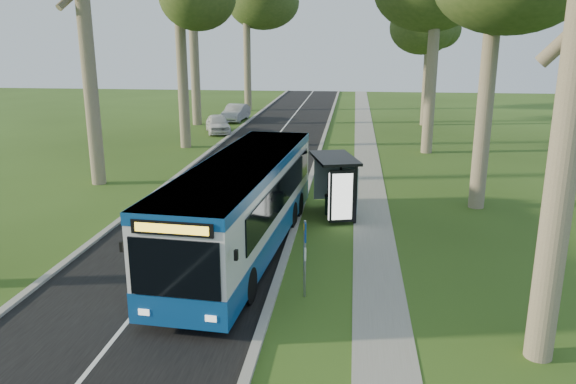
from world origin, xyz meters
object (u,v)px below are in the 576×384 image
at_px(car_silver, 236,113).
at_px(litter_bin, 330,205).
at_px(bus, 243,206).
at_px(bus_shelter, 337,177).
at_px(bus_stop_sign, 305,249).
at_px(car_white, 218,124).

bearing_deg(car_silver, litter_bin, -65.54).
bearing_deg(car_silver, bus, -73.05).
bearing_deg(bus_shelter, car_silver, 94.58).
bearing_deg(bus_stop_sign, car_white, 97.49).
relative_size(bus, car_silver, 2.78).
height_order(bus_stop_sign, car_silver, bus_stop_sign).
bearing_deg(litter_bin, bus_stop_sign, -92.79).
xyz_separation_m(litter_bin, car_silver, (-9.47, 26.29, 0.29)).
relative_size(bus_stop_sign, car_white, 0.54).
relative_size(bus, bus_stop_sign, 5.38).
distance_m(bus, litter_bin, 5.48).
relative_size(litter_bin, car_white, 0.20).
xyz_separation_m(litter_bin, car_white, (-9.51, 19.77, 0.28)).
xyz_separation_m(bus, bus_stop_sign, (2.35, -3.17, -0.22)).
relative_size(bus_stop_sign, bus_shelter, 0.71).
bearing_deg(bus, litter_bin, 63.65).
distance_m(car_white, car_silver, 6.53).
bearing_deg(litter_bin, bus_shelter, -59.45).
bearing_deg(car_white, bus_stop_sign, -90.70).
bearing_deg(car_white, bus_shelter, -83.24).
relative_size(litter_bin, car_silver, 0.19).
relative_size(bus_shelter, car_silver, 0.73).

